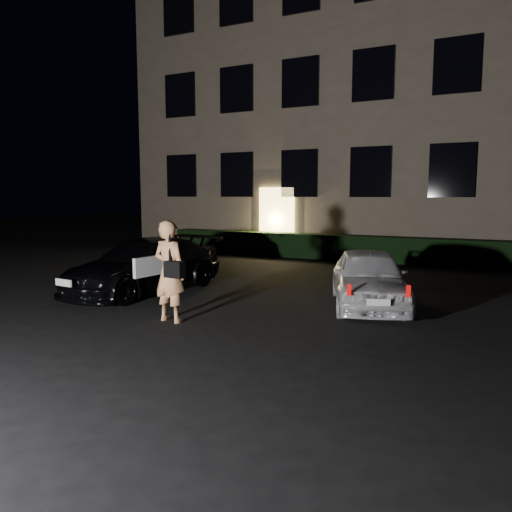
% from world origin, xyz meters
% --- Properties ---
extents(ground, '(80.00, 80.00, 0.00)m').
position_xyz_m(ground, '(0.00, 0.00, 0.00)').
color(ground, black).
rests_on(ground, ground).
extents(building, '(20.00, 8.11, 12.00)m').
position_xyz_m(building, '(-0.00, 14.99, 6.00)').
color(building, brown).
rests_on(building, ground).
extents(hedge, '(15.00, 0.70, 0.85)m').
position_xyz_m(hedge, '(0.00, 10.50, 0.42)').
color(hedge, black).
rests_on(hedge, ground).
extents(sedan, '(2.09, 4.39, 1.22)m').
position_xyz_m(sedan, '(-3.13, 2.86, 0.61)').
color(sedan, black).
rests_on(sedan, ground).
extents(hatch, '(2.46, 3.69, 1.17)m').
position_xyz_m(hatch, '(1.86, 3.67, 0.58)').
color(hatch, silver).
rests_on(hatch, ground).
extents(man, '(0.74, 0.49, 1.79)m').
position_xyz_m(man, '(-0.94, 0.89, 0.90)').
color(man, '#E79C65').
rests_on(man, ground).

